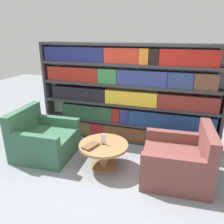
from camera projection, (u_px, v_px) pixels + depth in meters
ground_plane at (106, 176)px, 3.35m from camera, size 14.00×14.00×0.00m
bookshelf at (127, 95)px, 4.16m from camera, size 3.45×0.30×1.90m
armchair_left at (44, 140)px, 3.86m from camera, size 0.99×0.96×0.83m
armchair_right at (178, 162)px, 3.21m from camera, size 1.00×0.97×0.83m
coffee_table at (104, 151)px, 3.48m from camera, size 0.78×0.78×0.42m
table_sign at (104, 140)px, 3.41m from camera, size 0.08×0.06×0.18m
stray_book at (91, 146)px, 3.34m from camera, size 0.22×0.30×0.04m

